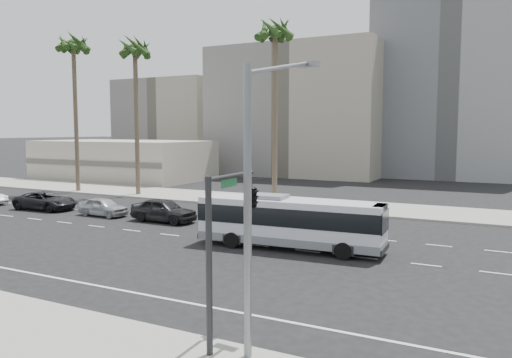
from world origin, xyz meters
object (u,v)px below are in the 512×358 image
Objects in this scene: streetlight_corner at (256,187)px; traffic_signal at (248,197)px; car_a at (164,210)px; palm_far at (73,48)px; palm_mid at (135,53)px; city_bus at (290,221)px; car_c at (45,201)px; palm_near at (275,36)px; car_b at (103,207)px.

streetlight_corner is 1.67× the size of traffic_signal.
streetlight_corner reaches higher than car_a.
palm_mid is at bearing 5.50° from palm_far.
city_bus reaches higher than car_c.
city_bus is 0.67× the size of palm_mid.
car_c is 0.33× the size of palm_near.
city_bus is 1.98× the size of traffic_signal.
traffic_signal reaches higher than city_bus.
palm_far is (-29.32, 12.93, 13.10)m from city_bus.
traffic_signal is (14.14, -14.00, 3.47)m from car_a.
car_b is at bearing 92.02° from car_a.
car_b is at bearing -129.52° from palm_near.
traffic_signal reaches higher than car_a.
city_bus is 1.95× the size of car_c.
palm_far is (-7.32, -0.70, 0.89)m from palm_mid.
car_c is at bearing 149.65° from traffic_signal.
palm_near is at bearing -16.97° from car_a.
car_b is 21.25m from palm_far.
city_bus is 34.62m from palm_far.
palm_near reaches higher than car_b.
city_bus is 0.65× the size of palm_near.
palm_far reaches higher than traffic_signal.
streetlight_corner reaches higher than city_bus.
traffic_signal is (3.14, -10.64, 2.77)m from city_bus.
car_c is (-6.24, 0.07, 0.04)m from car_b.
palm_mid is at bearing 144.83° from city_bus.
palm_far is (-6.56, 9.61, 13.89)m from car_c.
car_c is (-11.76, -0.03, -0.10)m from car_a.
car_a is at bearing 133.27° from traffic_signal.
palm_mid reaches higher than car_b.
car_b is at bearing 165.48° from city_bus.
palm_far is at bearing 152.81° from city_bus.
palm_far reaches higher than car_b.
traffic_signal is at bearing 128.02° from streetlight_corner.
streetlight_corner is 43.10m from palm_far.
palm_mid is (-5.48, 10.39, 13.04)m from car_b.
palm_far is (-33.58, 25.18, 9.79)m from streetlight_corner.
car_a is 0.31× the size of palm_near.
palm_near is at bearing 117.12° from streetlight_corner.
car_b is 6.24m from car_c.
car_c is 0.61× the size of streetlight_corner.
palm_mid reaches higher than city_bus.
car_c is at bearing -144.58° from palm_near.
streetlight_corner is 37.94m from palm_mid.
traffic_signal is 0.33× the size of palm_near.
palm_near is 1.03× the size of palm_mid.
city_bus is 13.38m from streetlight_corner.
city_bus is at bearing -23.79° from palm_far.
car_c is 23.05m from palm_near.
city_bus is 20.44m from palm_near.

